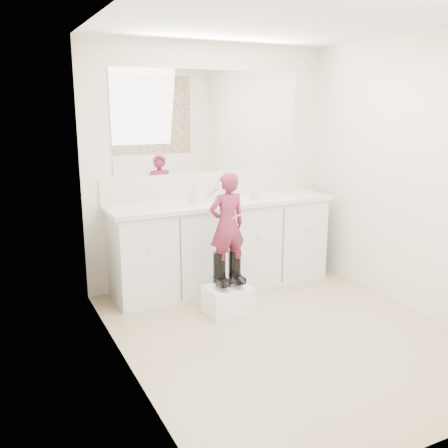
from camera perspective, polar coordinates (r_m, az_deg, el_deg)
floor at (r=4.18m, az=7.29°, el=-12.24°), size 3.00×3.00×0.00m
ceiling at (r=3.82m, az=8.43°, el=22.31°), size 3.00×3.00×0.00m
wall_back at (r=5.12m, az=-1.60°, el=6.66°), size 2.60×0.00×2.60m
wall_left at (r=3.28m, az=-11.43°, el=2.60°), size 0.00×3.00×3.00m
wall_right at (r=4.66m, az=21.28°, el=5.09°), size 0.00×3.00×3.00m
vanity_cabinet at (r=5.03m, az=-0.24°, el=-2.48°), size 2.20×0.55×0.85m
countertop at (r=4.91m, az=-0.17°, el=2.48°), size 2.28×0.58×0.04m
backsplash at (r=5.13m, az=-1.52°, el=4.59°), size 2.28×0.03×0.25m
mirror at (r=5.07m, az=-1.58°, el=11.59°), size 2.00×0.02×1.00m
faucet at (r=5.04m, az=-0.99°, el=3.58°), size 0.08×0.08×0.10m
cup at (r=5.01m, az=3.44°, el=3.44°), size 0.13×0.13×0.09m
soap_bottle at (r=4.74m, az=-3.17°, el=3.61°), size 0.12×0.12×0.21m
step_stool at (r=4.47m, az=0.46°, el=-8.64°), size 0.38×0.32×0.24m
boot_left at (r=4.36m, az=-0.53°, el=-5.30°), size 0.12×0.21×0.32m
boot_right at (r=4.42m, az=1.23°, el=-5.03°), size 0.12×0.21×0.32m
toddler at (r=4.28m, az=0.36°, el=-0.10°), size 0.34×0.22×0.91m
toothbrush at (r=4.22m, az=1.70°, el=0.99°), size 0.14×0.01×0.06m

